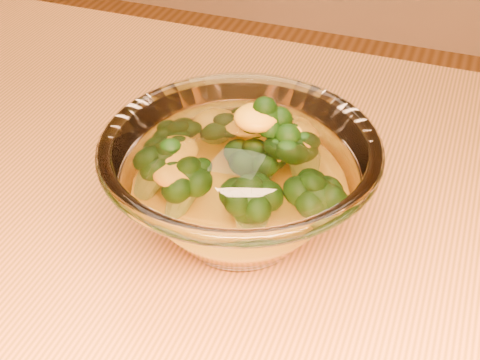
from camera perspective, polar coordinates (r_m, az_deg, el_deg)
name	(u,v)px	position (r m, az deg, el deg)	size (l,w,h in m)	color
table	(297,333)	(0.66, 4.93, -12.91)	(1.20, 0.80, 0.75)	#C8723C
glass_bowl	(240,185)	(0.58, 0.00, -0.40)	(0.24, 0.24, 0.10)	white
cheese_sauce	(240,204)	(0.59, 0.00, -2.09)	(0.13, 0.13, 0.04)	#FFA515
broccoli_heap	(243,162)	(0.57, 0.22, 1.51)	(0.17, 0.14, 0.09)	black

